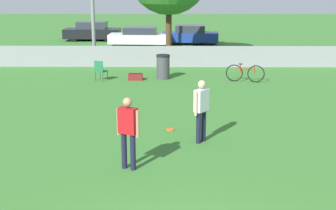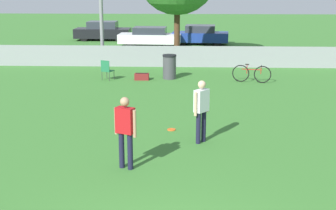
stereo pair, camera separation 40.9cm
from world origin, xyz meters
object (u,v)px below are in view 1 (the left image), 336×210
(parked_car_dark, at_px, (92,31))
(parked_car_blue, at_px, (190,35))
(parked_car_white, at_px, (140,37))
(player_receiver_white, at_px, (201,106))
(player_thrower_red, at_px, (128,128))
(folding_chair_sideline, at_px, (100,69))
(gear_bag_sideline, at_px, (135,77))
(frisbee_disc, at_px, (170,130))
(bicycle_sideline, at_px, (245,73))
(trash_bin, at_px, (163,67))

(parked_car_dark, xyz_separation_m, parked_car_blue, (7.34, -2.19, -0.02))
(parked_car_dark, distance_m, parked_car_white, 4.94)
(player_receiver_white, xyz_separation_m, player_thrower_red, (-1.82, -1.94, 0.00))
(folding_chair_sideline, bearing_deg, parked_car_white, -71.07)
(gear_bag_sideline, xyz_separation_m, parked_car_dark, (-4.41, 14.78, 0.54))
(folding_chair_sideline, relative_size, parked_car_dark, 0.22)
(frisbee_disc, bearing_deg, parked_car_dark, 105.20)
(bicycle_sideline, bearing_deg, frisbee_disc, -101.92)
(folding_chair_sideline, xyz_separation_m, gear_bag_sideline, (1.56, 0.14, -0.36))
(frisbee_disc, height_order, parked_car_dark, parked_car_dark)
(bicycle_sideline, relative_size, gear_bag_sideline, 2.61)
(parked_car_dark, bearing_deg, player_thrower_red, -78.18)
(player_thrower_red, height_order, frisbee_disc, player_thrower_red)
(gear_bag_sideline, bearing_deg, parked_car_white, 92.79)
(gear_bag_sideline, height_order, parked_car_dark, parked_car_dark)
(player_thrower_red, bearing_deg, folding_chair_sideline, 127.22)
(player_receiver_white, distance_m, parked_car_dark, 24.24)
(player_receiver_white, distance_m, bicycle_sideline, 8.49)
(bicycle_sideline, distance_m, gear_bag_sideline, 4.91)
(frisbee_disc, bearing_deg, trash_bin, 92.75)
(folding_chair_sideline, bearing_deg, frisbee_disc, 137.44)
(frisbee_disc, bearing_deg, bicycle_sideline, 65.02)
(bicycle_sideline, bearing_deg, trash_bin, -177.03)
(trash_bin, relative_size, gear_bag_sideline, 1.72)
(bicycle_sideline, xyz_separation_m, parked_car_white, (-5.46, 12.01, 0.25))
(bicycle_sideline, bearing_deg, folding_chair_sideline, -168.69)
(gear_bag_sideline, bearing_deg, parked_car_blue, 76.88)
(parked_car_dark, bearing_deg, bicycle_sideline, -57.93)
(player_receiver_white, relative_size, player_thrower_red, 1.00)
(parked_car_dark, height_order, parked_car_white, parked_car_dark)
(trash_bin, bearing_deg, parked_car_white, 99.06)
(folding_chair_sideline, distance_m, gear_bag_sideline, 1.61)
(bicycle_sideline, relative_size, parked_car_blue, 0.41)
(trash_bin, relative_size, parked_car_dark, 0.26)
(player_thrower_red, relative_size, bicycle_sideline, 1.04)
(parked_car_blue, bearing_deg, parked_car_dark, 167.65)
(frisbee_disc, bearing_deg, player_thrower_red, -107.76)
(gear_bag_sideline, bearing_deg, player_thrower_red, -86.45)
(player_thrower_red, xyz_separation_m, folding_chair_sideline, (-2.21, 10.26, -0.51))
(trash_bin, distance_m, gear_bag_sideline, 1.35)
(frisbee_disc, xyz_separation_m, gear_bag_sideline, (-1.61, 7.38, 0.13))
(frisbee_disc, bearing_deg, folding_chair_sideline, 113.69)
(player_receiver_white, relative_size, parked_car_white, 0.40)
(bicycle_sideline, height_order, gear_bag_sideline, bicycle_sideline)
(player_receiver_white, bearing_deg, folding_chair_sideline, 64.80)
(trash_bin, distance_m, parked_car_white, 11.50)
(player_receiver_white, height_order, gear_bag_sideline, player_receiver_white)
(trash_bin, height_order, parked_car_dark, parked_car_dark)
(parked_car_blue, bearing_deg, player_receiver_white, -86.99)
(player_receiver_white, bearing_deg, trash_bin, 46.87)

